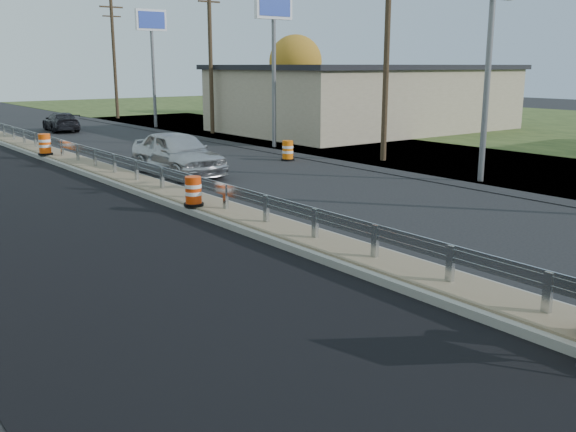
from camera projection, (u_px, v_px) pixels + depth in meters
ground at (315, 247)px, 15.34m from camera, size 140.00×140.00×0.00m
milled_overlay at (9, 201)px, 20.47m from camera, size 7.20×120.00×0.01m
median at (163, 191)px, 21.50m from camera, size 1.60×55.00×0.23m
guardrail at (149, 169)px, 22.13m from camera, size 0.10×46.15×0.72m
retail_building_near at (366, 97)px, 42.72m from camera, size 18.50×12.50×4.27m
pylon_sign_mid at (274, 20)px, 32.44m from camera, size 2.20×0.30×7.90m
pylon_sign_north at (151, 31)px, 43.26m from camera, size 2.20×0.30×7.90m
utility_pole_smid at (387, 49)px, 27.97m from camera, size 1.90×0.26×9.40m
utility_pole_nmid at (210, 54)px, 39.57m from camera, size 1.90×0.26×9.40m
utility_pole_north at (114, 56)px, 51.17m from camera, size 1.90×0.26×9.40m
tree_far_yellow at (295, 62)px, 55.96m from camera, size 4.62×4.62×6.86m
barrel_median_mid at (193, 192)px, 18.64m from camera, size 0.59×0.59×0.86m
barrel_median_far at (45, 145)px, 29.29m from camera, size 0.65×0.65×0.96m
barrel_shoulder_near at (288, 151)px, 29.15m from camera, size 0.62×0.62×0.90m
car_silver at (178, 153)px, 25.25m from camera, size 2.07×5.06×1.72m
car_dark_far at (61, 122)px, 42.07m from camera, size 2.16×4.42×1.24m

